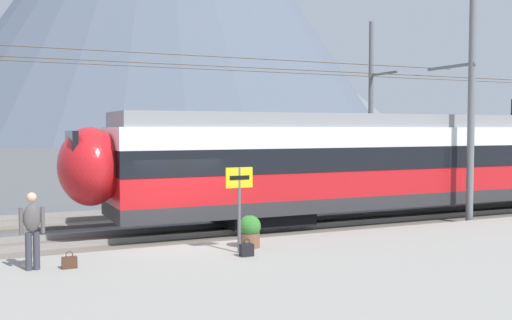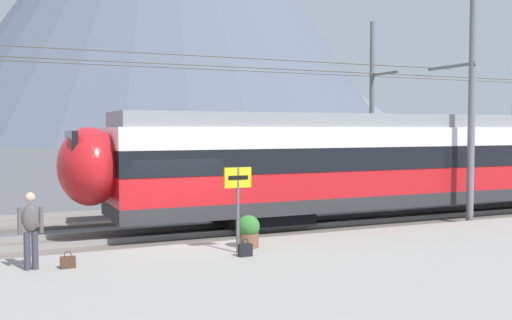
{
  "view_description": "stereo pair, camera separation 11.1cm",
  "coord_description": "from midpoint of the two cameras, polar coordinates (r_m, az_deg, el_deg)",
  "views": [
    {
      "loc": [
        -4.86,
        -15.69,
        3.35
      ],
      "look_at": [
        3.59,
        2.96,
        2.27
      ],
      "focal_mm": 41.68,
      "sensor_mm": 36.0,
      "label": 1
    },
    {
      "loc": [
        -4.76,
        -15.74,
        3.35
      ],
      "look_at": [
        3.59,
        2.96,
        2.27
      ],
      "focal_mm": 41.68,
      "sensor_mm": 36.0,
      "label": 2
    }
  ],
  "objects": [
    {
      "name": "ground_plane",
      "position": [
        16.77,
        -7.3,
        -8.53
      ],
      "size": [
        400.0,
        400.0,
        0.0
      ],
      "primitive_type": "plane",
      "color": "#565659"
    },
    {
      "name": "platform_slab",
      "position": [
        12.34,
        -0.6,
        -12.03
      ],
      "size": [
        120.0,
        8.21,
        0.29
      ],
      "primitive_type": "cube",
      "color": "gray",
      "rests_on": "ground"
    },
    {
      "name": "track_near",
      "position": [
        18.33,
        -8.85,
        -7.33
      ],
      "size": [
        120.0,
        3.0,
        0.28
      ],
      "color": "#6B6359",
      "rests_on": "ground"
    },
    {
      "name": "track_far",
      "position": [
        22.77,
        -11.99,
        -5.34
      ],
      "size": [
        120.0,
        3.0,
        0.28
      ],
      "color": "#6B6359",
      "rests_on": "ground"
    },
    {
      "name": "train_near_platform",
      "position": [
        23.22,
        17.05,
        0.11
      ],
      "size": [
        27.02,
        2.9,
        4.27
      ],
      "color": "#2D2D30",
      "rests_on": "track_near"
    },
    {
      "name": "catenary_mast_mid",
      "position": [
        21.53,
        19.56,
        4.78
      ],
      "size": [
        41.12,
        2.31,
        7.88
      ],
      "color": "slate",
      "rests_on": "ground"
    },
    {
      "name": "catenary_mast_far_side",
      "position": [
        29.12,
        10.99,
        4.96
      ],
      "size": [
        41.12,
        2.15,
        8.47
      ],
      "color": "slate",
      "rests_on": "ground"
    },
    {
      "name": "platform_sign",
      "position": [
        14.59,
        -1.85,
        -2.91
      ],
      "size": [
        0.7,
        0.08,
        2.11
      ],
      "color": "#59595B",
      "rests_on": "platform_slab"
    },
    {
      "name": "passenger_walking",
      "position": [
        13.79,
        -20.91,
        -6.0
      ],
      "size": [
        0.53,
        0.22,
        1.69
      ],
      "color": "#383842",
      "rests_on": "platform_slab"
    },
    {
      "name": "handbag_beside_passenger",
      "position": [
        13.84,
        -17.69,
        -9.34
      ],
      "size": [
        0.32,
        0.18,
        0.38
      ],
      "color": "#472D1E",
      "rests_on": "platform_slab"
    },
    {
      "name": "handbag_near_sign",
      "position": [
        14.4,
        -1.13,
        -8.61
      ],
      "size": [
        0.32,
        0.18,
        0.43
      ],
      "color": "black",
      "rests_on": "platform_slab"
    },
    {
      "name": "potted_plant_by_shelter",
      "position": [
        15.4,
        -0.81,
        -6.75
      ],
      "size": [
        0.58,
        0.58,
        0.84
      ],
      "color": "brown",
      "rests_on": "platform_slab"
    },
    {
      "name": "mountain_right_ridge",
      "position": [
        253.7,
        0.66,
        7.97
      ],
      "size": [
        122.05,
        122.05,
        50.53
      ],
      "primitive_type": "cone",
      "color": "slate",
      "rests_on": "ground"
    }
  ]
}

